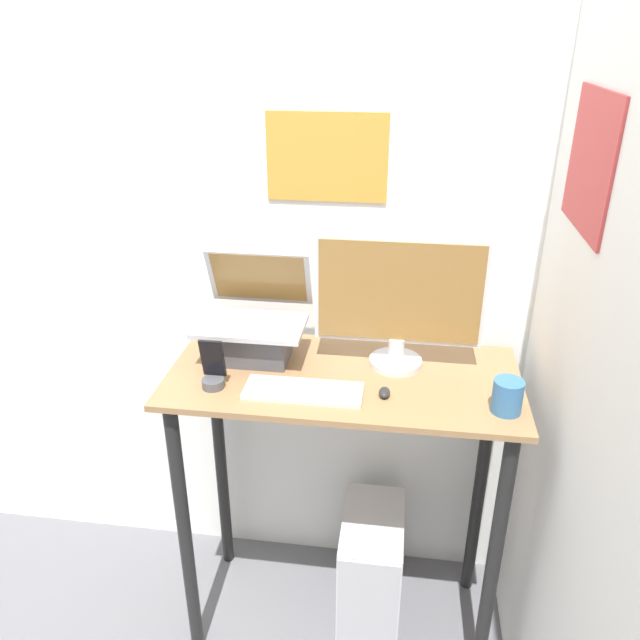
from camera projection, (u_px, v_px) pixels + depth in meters
The scene contains 10 objects.
wall_back at pixel (355, 258), 2.11m from camera, with size 6.00×0.06×2.60m.
wall_side_right at pixel (592, 352), 1.50m from camera, with size 0.06×6.00×2.60m.
desk at pixel (342, 436), 2.01m from camera, with size 1.08×0.51×1.04m.
laptop at pixel (252, 330), 1.98m from camera, with size 0.34×0.29×0.32m.
monitor at pixel (399, 303), 1.88m from camera, with size 0.51×0.17×0.42m.
keyboard at pixel (303, 391), 1.81m from camera, with size 0.35×0.13×0.02m.
mouse at pixel (384, 392), 1.80m from camera, with size 0.03×0.05×0.02m.
cell_phone at pixel (213, 373), 1.83m from camera, with size 0.07×0.07×0.15m.
computer_tower at pixel (371, 566), 2.28m from camera, with size 0.22×0.38×0.44m.
mug at pixel (507, 396), 1.71m from camera, with size 0.08×0.08×0.10m.
Camera 1 is at (0.16, -1.40, 2.01)m, focal length 35.00 mm.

